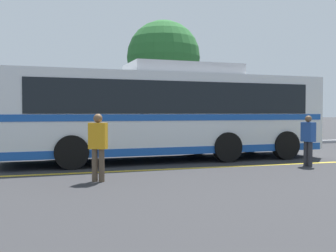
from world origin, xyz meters
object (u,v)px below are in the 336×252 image
transit_bus (168,112)px  pedestrian_2 (308,138)px  tree_1 (163,58)px  pedestrian_1 (98,143)px  parked_car_2 (137,133)px

transit_bus → pedestrian_2: transit_bus is taller
transit_bus → tree_1: (2.51, 9.45, 3.24)m
transit_bus → pedestrian_1: size_ratio=7.05×
parked_car_2 → pedestrian_1: (-2.49, -7.21, 0.16)m
pedestrian_2 → tree_1: tree_1 is taller
pedestrian_1 → tree_1: (5.36, 13.14, 4.01)m
transit_bus → tree_1: size_ratio=1.61×
parked_car_2 → pedestrian_2: (4.03, -6.29, 0.12)m
parked_car_2 → pedestrian_2: pedestrian_2 is taller
transit_bus → pedestrian_2: bearing=-129.9°
parked_car_2 → pedestrian_1: pedestrian_1 is taller
transit_bus → pedestrian_1: (-2.85, -3.69, -0.77)m
pedestrian_1 → pedestrian_2: pedestrian_1 is taller
parked_car_2 → pedestrian_1: bearing=162.0°
pedestrian_2 → tree_1: bearing=175.1°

